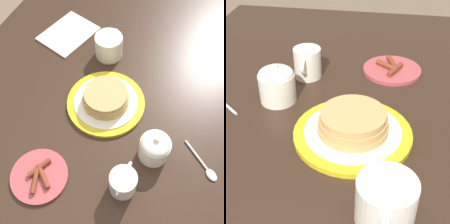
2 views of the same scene
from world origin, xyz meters
The scene contains 9 objects.
ground_plane centered at (0.00, 0.00, 0.00)m, with size 8.00×8.00×0.00m, color #7A6651.
dining_table centered at (0.00, 0.00, 0.64)m, with size 1.49×1.09×0.74m.
pancake_plate centered at (0.01, 0.02, 0.76)m, with size 0.25×0.25×0.06m.
side_plate_bacon centered at (-0.28, 0.09, 0.74)m, with size 0.16×0.16×0.02m.
coffee_mug centered at (0.21, 0.09, 0.78)m, with size 0.13×0.10×0.08m.
creamer_pitcher centered at (-0.22, -0.13, 0.78)m, with size 0.11×0.07×0.09m.
sugar_bowl centered at (-0.10, -0.18, 0.78)m, with size 0.09×0.09×0.10m.
napkin centered at (0.24, 0.28, 0.74)m, with size 0.23×0.20×0.01m.
spoon centered at (-0.08, -0.32, 0.74)m, with size 0.10×0.12×0.01m.
Camera 1 is at (-0.44, -0.19, 1.49)m, focal length 45.00 mm.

